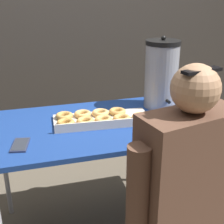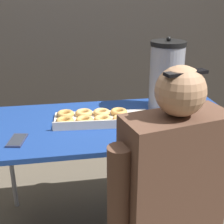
% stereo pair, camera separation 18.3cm
% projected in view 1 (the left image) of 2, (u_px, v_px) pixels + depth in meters
% --- Properties ---
extents(ground_plane, '(12.00, 12.00, 0.00)m').
position_uv_depth(ground_plane, '(115.00, 224.00, 2.15)').
color(ground_plane, brown).
extents(back_wall, '(6.00, 0.11, 2.52)m').
position_uv_depth(back_wall, '(81.00, 20.00, 2.61)').
color(back_wall, '#38332D').
rests_on(back_wall, ground).
extents(folding_table, '(1.48, 0.73, 0.77)m').
position_uv_depth(folding_table, '(116.00, 128.00, 1.88)').
color(folding_table, navy).
rests_on(folding_table, ground).
extents(donut_box, '(0.59, 0.28, 0.05)m').
position_uv_depth(donut_box, '(100.00, 118.00, 1.85)').
color(donut_box, beige).
rests_on(donut_box, folding_table).
extents(coffee_urn, '(0.22, 0.25, 0.47)m').
position_uv_depth(coffee_urn, '(161.00, 74.00, 2.02)').
color(coffee_urn, '#939399').
rests_on(coffee_urn, folding_table).
extents(cell_phone, '(0.10, 0.16, 0.01)m').
position_uv_depth(cell_phone, '(20.00, 145.00, 1.57)').
color(cell_phone, '#2D334C').
rests_on(cell_phone, folding_table).
extents(person_seated, '(0.57, 0.31, 1.26)m').
position_uv_depth(person_seated, '(183.00, 209.00, 1.40)').
color(person_seated, '#33332D').
rests_on(person_seated, ground).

